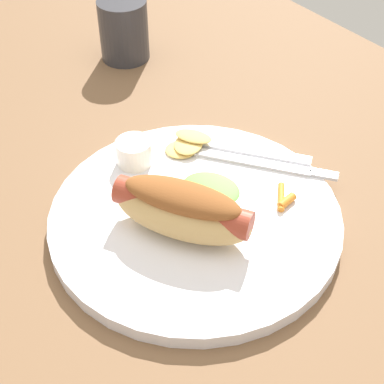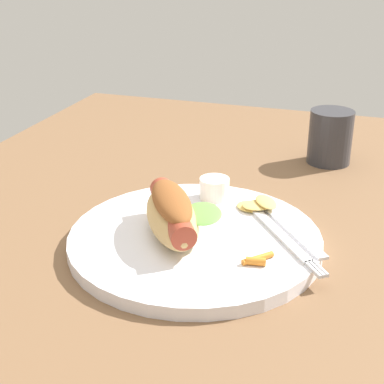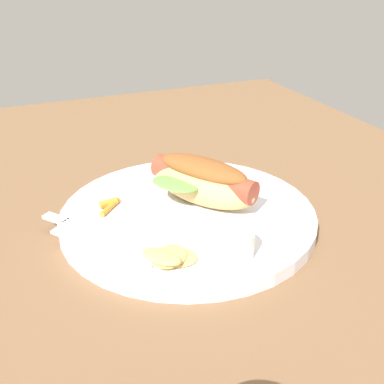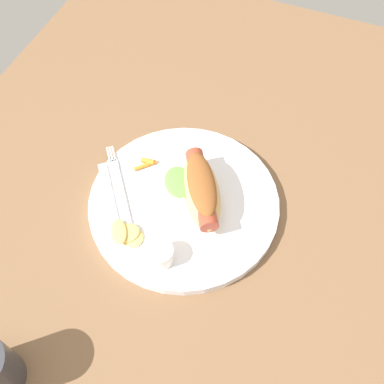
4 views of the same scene
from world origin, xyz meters
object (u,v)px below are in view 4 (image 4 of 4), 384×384
sauce_ramekin (160,254)px  chips_pile (126,234)px  hot_dog (201,189)px  plate (187,204)px  carrot_garnish (146,163)px  fork (119,188)px  knife (109,197)px

sauce_ramekin → chips_pile: sauce_ramekin is taller
hot_dog → chips_pile: bearing=110.8°
plate → sauce_ramekin: bearing=0.8°
plate → sauce_ramekin: size_ratio=7.52×
plate → chips_pile: (9.11, -6.18, 1.43)cm
hot_dog → carrot_garnish: 11.57cm
hot_dog → chips_pile: (10.31, -8.08, -2.34)cm
fork → knife: 2.20cm
knife → chips_pile: bearing=-170.6°
plate → chips_pile: chips_pile is taller
sauce_ramekin → fork: sauce_ramekin is taller
plate → hot_dog: (-1.20, 1.90, 3.77)cm
plate → chips_pile: bearing=-34.1°
plate → knife: 12.46cm
knife → carrot_garnish: carrot_garnish is taller
hot_dog → knife: hot_dog is taller
fork → carrot_garnish: carrot_garnish is taller
plate → carrot_garnish: 9.99cm
hot_dog → fork: size_ratio=1.08×
fork → plate: bearing=-118.2°
knife → chips_pile: chips_pile is taller
sauce_ramekin → chips_pile: 6.56cm
plate → fork: 11.32cm
fork → chips_pile: (7.36, 4.96, 0.43)cm
plate → chips_pile: size_ratio=4.57×
hot_dog → chips_pile: 13.31cm
hot_dog → sauce_ramekin: size_ratio=3.71×
hot_dog → knife: size_ratio=1.12×
sauce_ramekin → hot_dog: bearing=171.6°
plate → knife: size_ratio=2.28×
knife → fork: bearing=-55.3°
sauce_ramekin → chips_pile: bearing=-103.2°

